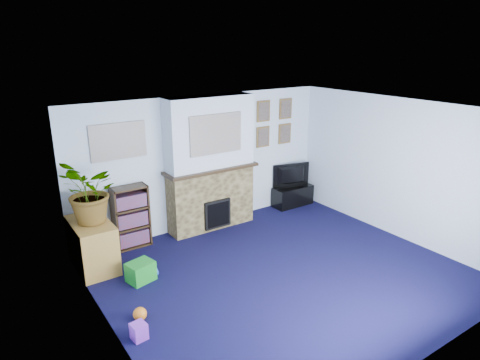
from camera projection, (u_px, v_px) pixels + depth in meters
floor at (282, 273)px, 6.33m from camera, size 5.00×4.50×0.01m
ceiling at (288, 112)px, 5.59m from camera, size 5.00×4.50×0.01m
wall_back at (205, 162)px, 7.73m from camera, size 5.00×0.04×2.40m
wall_front at (432, 264)px, 4.19m from camera, size 5.00×0.04×2.40m
wall_left at (107, 243)px, 4.62m from camera, size 0.04×4.50×2.40m
wall_right at (397, 169)px, 7.30m from camera, size 0.04×4.50×2.40m
chimney_breast at (210, 165)px, 7.57m from camera, size 1.72×0.50×2.40m
collage_main at (216, 134)px, 7.22m from camera, size 1.00×0.03×0.68m
collage_left at (118, 141)px, 6.71m from camera, size 0.90×0.03×0.58m
portrait_tl at (263, 111)px, 8.16m from camera, size 0.30×0.03×0.40m
portrait_tr at (285, 109)px, 8.45m from camera, size 0.30×0.03×0.40m
portrait_bl at (263, 137)px, 8.31m from camera, size 0.30×0.03×0.40m
portrait_br at (285, 134)px, 8.61m from camera, size 0.30×0.03×0.40m
tv_stand at (293, 195)px, 8.90m from camera, size 0.86×0.36×0.41m
television at (293, 176)px, 8.79m from camera, size 0.82×0.29×0.47m
bookshelf at (131, 218)px, 7.03m from camera, size 0.58×0.28×1.05m
sideboard at (93, 246)px, 6.40m from camera, size 0.53×0.96×0.74m
potted_plant at (91, 192)px, 6.12m from camera, size 0.78×0.89×0.95m
mantel_clock at (213, 163)px, 7.54m from camera, size 0.09×0.06×0.13m
mantel_candle at (229, 160)px, 7.72m from camera, size 0.05×0.05×0.17m
mantel_teddy at (187, 168)px, 7.26m from camera, size 0.13×0.13×0.13m
mantel_can at (246, 158)px, 7.92m from camera, size 0.06×0.06×0.11m
green_crate at (141, 272)px, 6.10m from camera, size 0.42×0.36×0.29m
toy_ball at (140, 314)px, 5.25m from camera, size 0.17×0.17×0.17m
toy_block at (139, 331)px, 4.91m from camera, size 0.18×0.18×0.20m
toy_tube at (149, 274)px, 6.17m from camera, size 0.28×0.12×0.16m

